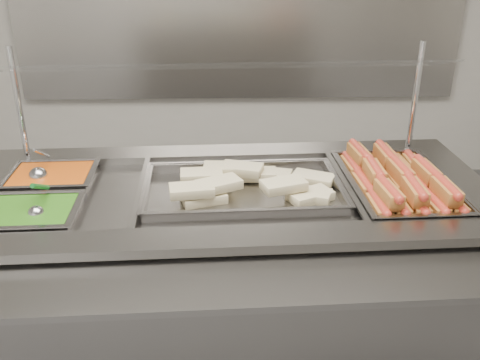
{
  "coord_description": "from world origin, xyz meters",
  "views": [
    {
      "loc": [
        -0.1,
        -1.23,
        1.63
      ],
      "look_at": [
        -0.05,
        0.42,
        0.88
      ],
      "focal_mm": 40.0,
      "sensor_mm": 36.0,
      "label": 1
    }
  ],
  "objects_px": {
    "steam_counter": "(227,291)",
    "ladle": "(39,175)",
    "pan_hotdogs": "(397,191)",
    "serving_spoon": "(37,209)",
    "pan_wraps": "(243,192)",
    "sneeze_guard": "(222,70)"
  },
  "relations": [
    {
      "from": "steam_counter",
      "to": "sneeze_guard",
      "type": "distance_m",
      "value": 0.81
    },
    {
      "from": "steam_counter",
      "to": "serving_spoon",
      "type": "bearing_deg",
      "value": -163.92
    },
    {
      "from": "steam_counter",
      "to": "ladle",
      "type": "xyz_separation_m",
      "value": [
        -0.66,
        0.1,
        0.44
      ]
    },
    {
      "from": "serving_spoon",
      "to": "sneeze_guard",
      "type": "bearing_deg",
      "value": 33.32
    },
    {
      "from": "steam_counter",
      "to": "pan_hotdogs",
      "type": "xyz_separation_m",
      "value": [
        0.6,
        0.02,
        0.39
      ]
    },
    {
      "from": "sneeze_guard",
      "to": "pan_hotdogs",
      "type": "xyz_separation_m",
      "value": [
        0.61,
        -0.18,
        -0.39
      ]
    },
    {
      "from": "ladle",
      "to": "pan_wraps",
      "type": "bearing_deg",
      "value": -7.56
    },
    {
      "from": "steam_counter",
      "to": "pan_wraps",
      "type": "height_order",
      "value": "pan_wraps"
    },
    {
      "from": "pan_hotdogs",
      "to": "serving_spoon",
      "type": "bearing_deg",
      "value": -170.72
    },
    {
      "from": "pan_hotdogs",
      "to": "pan_wraps",
      "type": "height_order",
      "value": "same"
    },
    {
      "from": "steam_counter",
      "to": "pan_hotdogs",
      "type": "relative_size",
      "value": 3.39
    },
    {
      "from": "pan_hotdogs",
      "to": "steam_counter",
      "type": "bearing_deg",
      "value": -177.61
    },
    {
      "from": "pan_wraps",
      "to": "ladle",
      "type": "relative_size",
      "value": 3.54
    },
    {
      "from": "pan_wraps",
      "to": "serving_spoon",
      "type": "relative_size",
      "value": 3.8
    },
    {
      "from": "steam_counter",
      "to": "ladle",
      "type": "relative_size",
      "value": 9.74
    },
    {
      "from": "ladle",
      "to": "serving_spoon",
      "type": "height_order",
      "value": "ladle"
    },
    {
      "from": "steam_counter",
      "to": "pan_hotdogs",
      "type": "distance_m",
      "value": 0.72
    },
    {
      "from": "pan_wraps",
      "to": "serving_spoon",
      "type": "distance_m",
      "value": 0.66
    },
    {
      "from": "pan_wraps",
      "to": "pan_hotdogs",
      "type": "bearing_deg",
      "value": 2.39
    },
    {
      "from": "serving_spoon",
      "to": "pan_hotdogs",
      "type": "bearing_deg",
      "value": 9.28
    },
    {
      "from": "sneeze_guard",
      "to": "serving_spoon",
      "type": "bearing_deg",
      "value": -146.68
    },
    {
      "from": "sneeze_guard",
      "to": "pan_hotdogs",
      "type": "relative_size",
      "value": 2.95
    }
  ]
}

